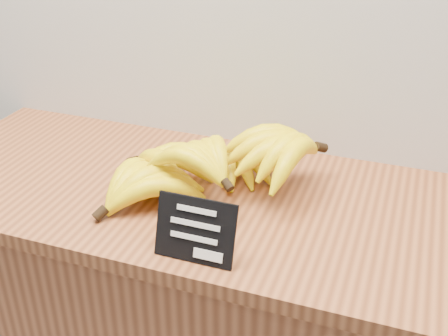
# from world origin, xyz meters

# --- Properties ---
(counter_top) EXTENTS (1.41, 0.54, 0.03)m
(counter_top) POSITION_xyz_m (0.16, 2.75, 0.92)
(counter_top) COLOR #96552E
(counter_top) RESTS_ON counter
(chalkboard_sign) EXTENTS (0.14, 0.04, 0.11)m
(chalkboard_sign) POSITION_xyz_m (0.17, 2.54, 0.98)
(chalkboard_sign) COLOR black
(chalkboard_sign) RESTS_ON counter_top
(banana_pile) EXTENTS (0.51, 0.37, 0.13)m
(banana_pile) POSITION_xyz_m (0.10, 2.76, 0.99)
(banana_pile) COLOR #FAE90A
(banana_pile) RESTS_ON counter_top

